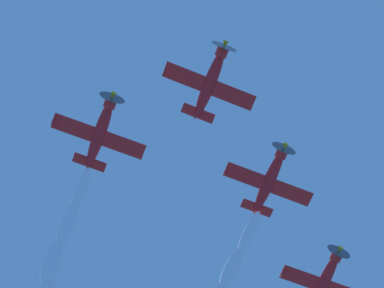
{
  "coord_description": "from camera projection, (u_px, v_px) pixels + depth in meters",
  "views": [
    {
      "loc": [
        24.34,
        -5.36,
        2.17
      ],
      "look_at": [
        -2.57,
        0.21,
        70.01
      ],
      "focal_mm": 70.81,
      "sensor_mm": 36.0,
      "label": 1
    }
  ],
  "objects": [
    {
      "name": "airplane_lead",
      "position": [
        211.0,
        81.0,
        71.9
      ],
      "size": [
        8.23,
        9.2,
        2.77
      ],
      "color": "red"
    },
    {
      "name": "airplane_left_wingman",
      "position": [
        270.0,
        179.0,
        75.19
      ],
      "size": [
        8.22,
        9.23,
        2.66
      ],
      "color": "red"
    },
    {
      "name": "airplane_right_wingman",
      "position": [
        100.0,
        131.0,
        71.69
      ],
      "size": [
        8.22,
        9.24,
        2.6
      ],
      "color": "red"
    },
    {
      "name": "airplane_slot_tail",
      "position": [
        325.0,
        281.0,
        77.63
      ],
      "size": [
        8.22,
        9.24,
        2.6
      ],
      "color": "red"
    }
  ]
}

